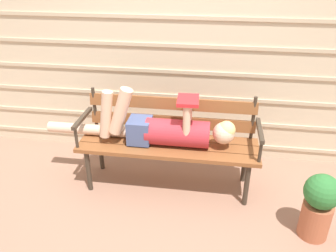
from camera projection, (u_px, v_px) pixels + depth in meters
name	position (u px, v px, depth m)	size (l,w,h in m)	color
ground_plane	(166.00, 193.00, 3.11)	(12.00, 12.00, 0.00)	#936B56
house_siding	(178.00, 58.00, 3.33)	(5.18, 0.08, 2.10)	beige
park_bench	(169.00, 136.00, 3.06)	(1.61, 0.47, 0.86)	brown
reclining_person	(162.00, 128.00, 2.95)	(1.73, 0.26, 0.54)	#B72D38
potted_plant	(319.00, 204.00, 2.53)	(0.27, 0.27, 0.55)	#AD5B3D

